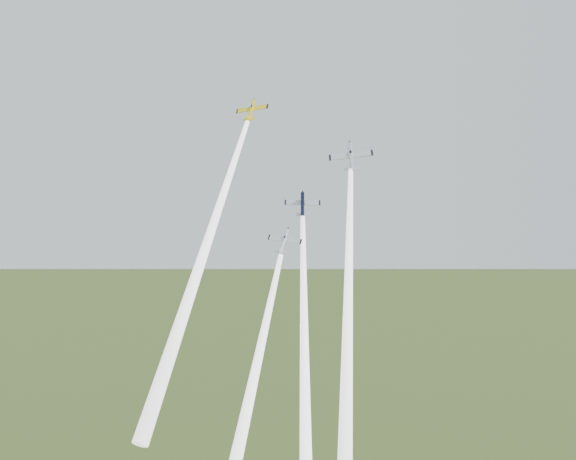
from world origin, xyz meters
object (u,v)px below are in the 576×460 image
object	(u,v)px
plane_silver_low	(284,241)
plane_silver_right	(351,157)
plane_navy	(303,204)
plane_yellow	(251,110)

from	to	relation	value
plane_silver_low	plane_silver_right	bearing A→B (deg)	30.62
plane_navy	plane_silver_right	xyz separation A→B (m)	(9.38, -5.32, 9.16)
plane_navy	plane_silver_right	distance (m)	14.15
plane_navy	plane_silver_low	size ratio (longest dim) A/B	1.08
plane_silver_right	plane_silver_low	world-z (taller)	plane_silver_right
plane_yellow	plane_silver_low	size ratio (longest dim) A/B	1.04
plane_yellow	plane_navy	distance (m)	21.42
plane_silver_right	plane_silver_low	distance (m)	20.88
plane_silver_right	plane_yellow	bearing A→B (deg)	170.60
plane_navy	plane_silver_low	xyz separation A→B (m)	(-3.48, -8.70, -6.93)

